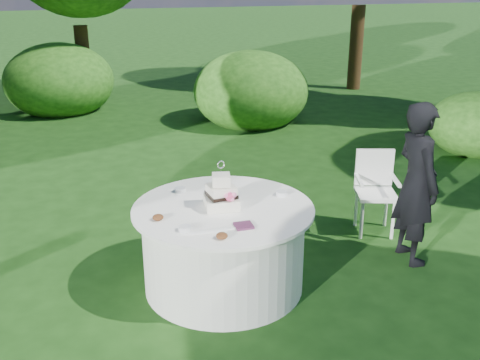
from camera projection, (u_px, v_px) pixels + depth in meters
name	position (u px, v px, depth m)	size (l,w,h in m)	color
ground	(224.00, 285.00, 5.06)	(80.00, 80.00, 0.00)	#13340E
napkins	(244.00, 226.00, 4.41)	(0.14, 0.14, 0.02)	#4D213E
feather_plume	(208.00, 231.00, 4.33)	(0.48, 0.07, 0.01)	white
guest	(417.00, 184.00, 5.27)	(0.57, 0.38, 1.57)	black
table	(224.00, 247.00, 4.92)	(1.56, 1.56, 0.77)	silver
cake	(222.00, 195.00, 4.74)	(0.31, 0.31, 0.42)	beige
chair	(375.00, 185.00, 5.99)	(0.51, 0.51, 0.88)	white
votives	(217.00, 203.00, 4.82)	(1.07, 0.92, 0.04)	silver
petal_cups	(189.00, 226.00, 4.37)	(0.50, 0.56, 0.05)	#562D16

